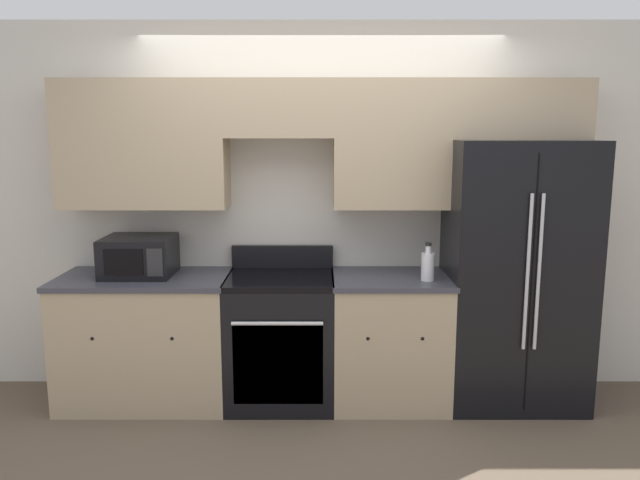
{
  "coord_description": "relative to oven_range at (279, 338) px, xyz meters",
  "views": [
    {
      "loc": [
        -0.01,
        -3.79,
        1.86
      ],
      "look_at": [
        -0.0,
        0.31,
        1.14
      ],
      "focal_mm": 35.0,
      "sensor_mm": 36.0,
      "label": 1
    }
  ],
  "objects": [
    {
      "name": "oven_range",
      "position": [
        0.0,
        0.0,
        0.0
      ],
      "size": [
        0.72,
        0.65,
        1.05
      ],
      "color": "black",
      "rests_on": "ground_plane"
    },
    {
      "name": "lower_cabinets_left",
      "position": [
        -0.93,
        -0.0,
        -0.0
      ],
      "size": [
        1.15,
        0.64,
        0.89
      ],
      "color": "tan",
      "rests_on": "ground_plane"
    },
    {
      "name": "refrigerator",
      "position": [
        1.59,
        0.07,
        0.45
      ],
      "size": [
        0.92,
        0.8,
        1.8
      ],
      "color": "black",
      "rests_on": "ground_plane"
    },
    {
      "name": "microwave",
      "position": [
        -0.96,
        0.04,
        0.57
      ],
      "size": [
        0.46,
        0.42,
        0.26
      ],
      "color": "black",
      "rests_on": "lower_cabinets_left"
    },
    {
      "name": "lower_cabinets_right",
      "position": [
        0.75,
        -0.0,
        -0.0
      ],
      "size": [
        0.8,
        0.64,
        0.89
      ],
      "color": "tan",
      "rests_on": "ground_plane"
    },
    {
      "name": "wall_back",
      "position": [
        0.3,
        0.27,
        1.05
      ],
      "size": [
        8.0,
        0.39,
        2.6
      ],
      "color": "beige",
      "rests_on": "ground_plane"
    },
    {
      "name": "bottle",
      "position": [
        0.98,
        -0.11,
        0.54
      ],
      "size": [
        0.09,
        0.09,
        0.25
      ],
      "color": "silver",
      "rests_on": "lower_cabinets_right"
    },
    {
      "name": "ground_plane",
      "position": [
        0.28,
        -0.31,
        -0.45
      ],
      "size": [
        12.0,
        12.0,
        0.0
      ],
      "primitive_type": "plane",
      "color": "brown"
    }
  ]
}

